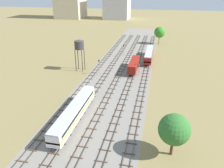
{
  "coord_description": "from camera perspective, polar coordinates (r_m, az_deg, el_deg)",
  "views": [
    {
      "loc": [
        12.9,
        -21.21,
        28.57
      ],
      "look_at": [
        0.0,
        37.9,
        1.5
      ],
      "focal_mm": 34.94,
      "sensor_mm": 36.0,
      "label": 1
    }
  ],
  "objects": [
    {
      "name": "ground_plane",
      "position": [
        83.33,
        2.66,
        4.03
      ],
      "size": [
        480.0,
        480.0,
        0.0
      ],
      "primitive_type": "plane",
      "color": "olive"
    },
    {
      "name": "ballast_bed",
      "position": [
        83.33,
        2.66,
        4.03
      ],
      "size": [
        22.36,
        176.0,
        0.01
      ],
      "primitive_type": "cube",
      "color": "gray",
      "rests_on": "ground"
    },
    {
      "name": "track_far_left",
      "position": [
        86.1,
        -3.27,
        4.78
      ],
      "size": [
        2.4,
        126.0,
        0.29
      ],
      "color": "#47382D",
      "rests_on": "ground"
    },
    {
      "name": "track_left",
      "position": [
        85.04,
        -0.28,
        4.57
      ],
      "size": [
        2.4,
        126.0,
        0.29
      ],
      "color": "#47382D",
      "rests_on": "ground"
    },
    {
      "name": "track_centre_left",
      "position": [
        84.22,
        2.78,
        4.34
      ],
      "size": [
        2.4,
        126.0,
        0.29
      ],
      "color": "#47382D",
      "rests_on": "ground"
    },
    {
      "name": "track_centre",
      "position": [
        83.64,
        5.89,
        4.1
      ],
      "size": [
        2.4,
        126.0,
        0.29
      ],
      "color": "#47382D",
      "rests_on": "ground"
    },
    {
      "name": "track_centre_right",
      "position": [
        83.31,
        9.02,
        3.84
      ],
      "size": [
        2.4,
        126.0,
        0.29
      ],
      "color": "#47382D",
      "rests_on": "ground"
    },
    {
      "name": "passenger_coach_left_nearest",
      "position": [
        50.75,
        -9.79,
        -7.05
      ],
      "size": [
        2.96,
        22.0,
        3.8
      ],
      "color": "white",
      "rests_on": "ground"
    },
    {
      "name": "freight_boxcar_centre_near",
      "position": [
        80.76,
        5.77,
        5.11
      ],
      "size": [
        2.87,
        14.0,
        3.6
      ],
      "color": "maroon",
      "rests_on": "ground"
    },
    {
      "name": "diesel_railcar_centre_right_mid",
      "position": [
        94.19,
        9.65,
        7.76
      ],
      "size": [
        2.96,
        20.5,
        3.8
      ],
      "color": "maroon",
      "rests_on": "ground"
    },
    {
      "name": "water_tower",
      "position": [
        79.91,
        -8.6,
        10.06
      ],
      "size": [
        3.53,
        3.53,
        11.49
      ],
      "color": "#2D2826",
      "rests_on": "ground"
    },
    {
      "name": "signal_post_nearest",
      "position": [
        76.5,
        -3.39,
        4.97
      ],
      "size": [
        0.28,
        0.47,
        5.61
      ],
      "color": "gray",
      "rests_on": "ground"
    },
    {
      "name": "signal_post_near",
      "position": [
        76.29,
        7.12,
        4.67
      ],
      "size": [
        0.28,
        0.47,
        5.4
      ],
      "color": "gray",
      "rests_on": "ground"
    },
    {
      "name": "signal_post_mid",
      "position": [
        98.36,
        3.05,
        9.25
      ],
      "size": [
        0.28,
        0.47,
        5.37
      ],
      "color": "gray",
      "rests_on": "ground"
    },
    {
      "name": "lineside_tree_0",
      "position": [
        40.75,
        15.97,
        -11.4
      ],
      "size": [
        5.73,
        5.73,
        8.42
      ],
      "color": "#4C331E",
      "rests_on": "ground"
    },
    {
      "name": "lineside_tree_1",
      "position": [
        122.41,
        12.36,
        13.07
      ],
      "size": [
        5.82,
        5.82,
        9.19
      ],
      "color": "#4C331E",
      "rests_on": "ground"
    },
    {
      "name": "skyline_tower_1",
      "position": [
        221.7,
        1.35,
        21.06
      ],
      "size": [
        23.18,
        24.03,
        33.62
      ],
      "color": "silver",
      "rests_on": "ground"
    }
  ]
}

